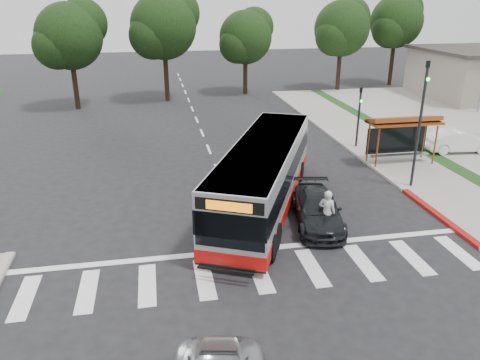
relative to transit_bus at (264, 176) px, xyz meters
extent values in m
plane|color=black|center=(-1.43, -0.53, -1.57)|extent=(140.00, 140.00, 0.00)
cube|color=gray|center=(9.57, 7.47, -1.51)|extent=(4.00, 40.00, 0.12)
cube|color=#9E9991|center=(7.57, 7.47, -1.49)|extent=(0.30, 40.00, 0.15)
cube|color=maroon|center=(7.57, -2.53, -1.49)|extent=(0.32, 6.00, 0.15)
cube|color=silver|center=(-1.43, -5.53, -1.56)|extent=(18.00, 2.60, 0.01)
cylinder|color=brown|center=(7.57, 3.87, -0.30)|extent=(0.10, 0.10, 2.30)
cylinder|color=brown|center=(11.17, 3.87, -0.30)|extent=(0.10, 0.10, 2.30)
cylinder|color=brown|center=(7.57, 5.07, -0.30)|extent=(0.10, 0.10, 2.30)
cylinder|color=brown|center=(11.17, 5.07, -0.30)|extent=(0.10, 0.10, 2.30)
cube|color=brown|center=(9.37, 4.47, 1.00)|extent=(4.20, 1.60, 0.12)
cube|color=brown|center=(9.37, 4.52, 1.15)|extent=(4.20, 1.32, 0.51)
cube|color=black|center=(9.37, 5.07, -0.25)|extent=(3.80, 0.06, 1.60)
cube|color=gray|center=(9.37, 4.47, -1.00)|extent=(3.60, 0.40, 0.08)
cylinder|color=black|center=(8.17, 0.97, 1.68)|extent=(0.14, 0.14, 6.50)
imported|color=black|center=(8.17, 0.97, 4.43)|extent=(0.16, 0.20, 1.00)
sphere|color=#19E533|center=(8.17, 0.79, 4.08)|extent=(0.18, 0.18, 0.18)
cylinder|color=black|center=(8.17, 7.97, 0.43)|extent=(0.14, 0.14, 4.00)
imported|color=black|center=(8.17, 7.97, 1.93)|extent=(0.16, 0.20, 1.00)
sphere|color=#19E533|center=(8.17, 7.79, 1.58)|extent=(0.18, 0.18, 0.18)
cylinder|color=black|center=(14.57, 27.47, 0.73)|extent=(0.44, 0.44, 4.40)
sphere|color=black|center=(14.57, 27.47, 4.73)|extent=(5.60, 5.60, 5.60)
sphere|color=black|center=(15.69, 28.31, 5.73)|extent=(4.20, 4.20, 4.20)
sphere|color=black|center=(13.59, 26.77, 4.03)|extent=(3.92, 3.92, 3.92)
cylinder|color=black|center=(21.57, 29.47, 0.85)|extent=(0.44, 0.44, 4.84)
sphere|color=black|center=(21.57, 29.47, 5.25)|extent=(5.60, 5.60, 5.60)
sphere|color=black|center=(22.69, 30.31, 6.35)|extent=(4.20, 4.20, 4.20)
sphere|color=black|center=(20.59, 28.77, 4.48)|extent=(3.92, 3.92, 3.92)
cylinder|color=black|center=(-3.43, 25.47, 0.85)|extent=(0.44, 0.44, 4.84)
sphere|color=black|center=(-3.43, 25.47, 5.25)|extent=(6.00, 6.00, 6.00)
sphere|color=black|center=(-2.23, 26.37, 6.35)|extent=(4.50, 4.50, 4.50)
sphere|color=black|center=(-4.48, 24.72, 4.48)|extent=(4.20, 4.20, 4.20)
cylinder|color=black|center=(4.57, 27.47, 0.41)|extent=(0.44, 0.44, 3.96)
sphere|color=black|center=(4.57, 27.47, 4.01)|extent=(5.20, 5.20, 5.20)
sphere|color=black|center=(5.61, 28.25, 4.91)|extent=(3.90, 3.90, 3.90)
sphere|color=black|center=(3.66, 26.82, 3.38)|extent=(3.64, 3.64, 3.64)
cylinder|color=black|center=(-11.43, 23.47, 0.63)|extent=(0.44, 0.44, 4.40)
sphere|color=black|center=(-11.43, 23.47, 4.63)|extent=(5.60, 5.60, 5.60)
sphere|color=black|center=(-10.31, 24.31, 5.63)|extent=(4.20, 4.20, 4.20)
sphere|color=black|center=(-12.41, 22.77, 3.93)|extent=(3.92, 3.92, 3.92)
imported|color=silver|center=(1.99, -3.03, -0.59)|extent=(0.85, 0.77, 1.94)
imported|color=black|center=(1.91, -2.13, -0.88)|extent=(2.74, 4.98, 1.37)
imported|color=white|center=(14.07, 5.77, -0.76)|extent=(4.39, 1.88, 1.41)
camera|label=1|loc=(-4.80, -19.66, 7.76)|focal=35.00mm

